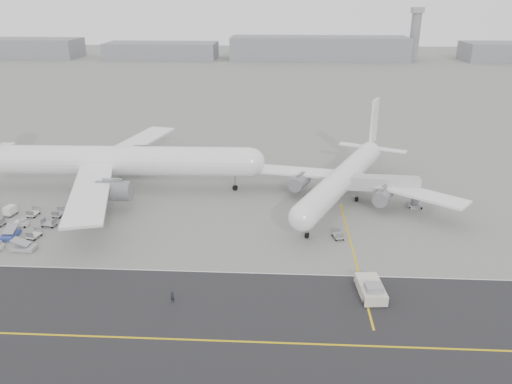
# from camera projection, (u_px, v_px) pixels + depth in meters

# --- Properties ---
(ground) EXTENTS (700.00, 700.00, 0.00)m
(ground) POSITION_uv_depth(u_px,v_px,m) (162.00, 263.00, 76.90)
(ground) COLOR gray
(ground) RESTS_ON ground
(taxiway) EXTENTS (220.00, 59.00, 0.03)m
(taxiway) POSITION_uv_depth(u_px,v_px,m) (168.00, 339.00, 59.95)
(taxiway) COLOR #2B2B2D
(taxiway) RESTS_ON ground
(horizon_buildings) EXTENTS (520.00, 28.00, 28.00)m
(horizon_buildings) POSITION_uv_depth(u_px,v_px,m) (302.00, 60.00, 316.65)
(horizon_buildings) COLOR gray
(horizon_buildings) RESTS_ON ground
(control_tower) EXTENTS (7.00, 7.00, 31.25)m
(control_tower) POSITION_uv_depth(u_px,v_px,m) (415.00, 33.00, 311.76)
(control_tower) COLOR gray
(control_tower) RESTS_ON ground
(airliner_a) EXTENTS (63.13, 62.40, 21.77)m
(airliner_a) POSITION_uv_depth(u_px,v_px,m) (115.00, 161.00, 103.96)
(airliner_a) COLOR white
(airliner_a) RESTS_ON ground
(airliner_b) EXTENTS (44.55, 45.62, 16.69)m
(airliner_b) POSITION_uv_depth(u_px,v_px,m) (344.00, 177.00, 99.03)
(airliner_b) COLOR white
(airliner_b) RESTS_ON ground
(pushback_tug) EXTENTS (3.67, 8.67, 2.45)m
(pushback_tug) POSITION_uv_depth(u_px,v_px,m) (371.00, 289.00, 68.32)
(pushback_tug) COLOR beige
(pushback_tug) RESTS_ON ground
(jet_bridge) EXTENTS (16.37, 4.06, 6.14)m
(jet_bridge) POSITION_uv_depth(u_px,v_px,m) (380.00, 185.00, 96.46)
(jet_bridge) COLOR gray
(jet_bridge) RESTS_ON ground
(gse_cluster) EXTENTS (23.12, 22.45, 1.89)m
(gse_cluster) POSITION_uv_depth(u_px,v_px,m) (4.00, 231.00, 87.21)
(gse_cluster) COLOR #9E9DA3
(gse_cluster) RESTS_ON ground
(stray_dolly) EXTENTS (1.98, 2.69, 1.49)m
(stray_dolly) POSITION_uv_depth(u_px,v_px,m) (338.00, 238.00, 84.73)
(stray_dolly) COLOR silver
(stray_dolly) RESTS_ON ground
(ground_crew_a) EXTENTS (0.72, 0.57, 1.74)m
(ground_crew_a) POSITION_uv_depth(u_px,v_px,m) (173.00, 297.00, 66.75)
(ground_crew_a) COLOR black
(ground_crew_a) RESTS_ON ground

